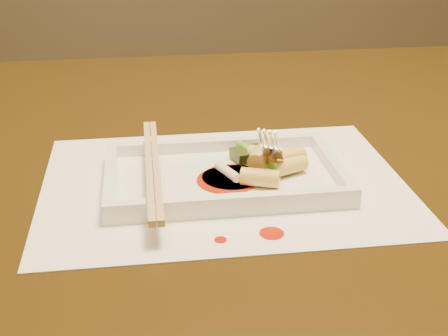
{
  "coord_description": "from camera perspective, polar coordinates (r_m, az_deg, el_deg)",
  "views": [
    {
      "loc": [
        -0.11,
        -0.73,
        1.06
      ],
      "look_at": [
        -0.02,
        -0.11,
        0.77
      ],
      "focal_mm": 50.0,
      "sensor_mm": 36.0,
      "label": 1
    }
  ],
  "objects": [
    {
      "name": "plate_rim_left",
      "position": [
        0.68,
        -10.35,
        -0.83
      ],
      "size": [
        0.01,
        0.14,
        0.01
      ],
      "primitive_type": "cube",
      "color": "white",
      "rests_on": "plate_base"
    },
    {
      "name": "sauce_splatter_a",
      "position": [
        0.6,
        4.38,
        -5.97
      ],
      "size": [
        0.02,
        0.02,
        0.0
      ],
      "primitive_type": "cylinder",
      "color": "#AF1C05",
      "rests_on": "placemat"
    },
    {
      "name": "plate_rim_far",
      "position": [
        0.75,
        -0.77,
        2.14
      ],
      "size": [
        0.26,
        0.01,
        0.01
      ],
      "primitive_type": "cube",
      "color": "white",
      "rests_on": "plate_base"
    },
    {
      "name": "rice_cake_1",
      "position": [
        0.72,
        4.2,
        1.23
      ],
      "size": [
        0.05,
        0.04,
        0.02
      ],
      "primitive_type": "cylinder",
      "rotation": [
        1.57,
        0.0,
        1.15
      ],
      "color": "#E9D16C",
      "rests_on": "plate_base"
    },
    {
      "name": "sauce_blob_1",
      "position": [
        0.69,
        0.71,
        -0.83
      ],
      "size": [
        0.07,
        0.07,
        0.0
      ],
      "primitive_type": "cylinder",
      "color": "#AF1C05",
      "rests_on": "plate_base"
    },
    {
      "name": "rice_cake_0",
      "position": [
        0.69,
        5.94,
        0.17
      ],
      "size": [
        0.05,
        0.03,
        0.02
      ],
      "primitive_type": "cylinder",
      "rotation": [
        1.57,
        0.0,
        1.97
      ],
      "color": "#E9D16C",
      "rests_on": "plate_base"
    },
    {
      "name": "sauce_blob_0",
      "position": [
        0.69,
        1.18,
        -0.75
      ],
      "size": [
        0.06,
        0.06,
        0.0
      ],
      "primitive_type": "cylinder",
      "color": "#AF1C05",
      "rests_on": "plate_base"
    },
    {
      "name": "veg_piece",
      "position": [
        0.73,
        2.29,
        1.3
      ],
      "size": [
        0.04,
        0.04,
        0.01
      ],
      "primitive_type": "cube",
      "rotation": [
        0.0,
        0.0,
        0.29
      ],
      "color": "black",
      "rests_on": "plate_base"
    },
    {
      "name": "plate_rim_right",
      "position": [
        0.71,
        9.91,
        0.36
      ],
      "size": [
        0.01,
        0.14,
        0.01
      ],
      "primitive_type": "cube",
      "color": "white",
      "rests_on": "plate_base"
    },
    {
      "name": "rice_cake_6",
      "position": [
        0.71,
        3.08,
        0.76
      ],
      "size": [
        0.02,
        0.04,
        0.02
      ],
      "primitive_type": "cylinder",
      "rotation": [
        1.57,
        0.0,
        3.02
      ],
      "color": "#E9D16C",
      "rests_on": "plate_base"
    },
    {
      "name": "fork",
      "position": [
        0.69,
        5.58,
        5.78
      ],
      "size": [
        0.09,
        0.1,
        0.14
      ],
      "primitive_type": null,
      "color": "silver",
      "rests_on": "plate_base"
    },
    {
      "name": "chopstick_a",
      "position": [
        0.68,
        -6.88,
        0.17
      ],
      "size": [
        0.01,
        0.25,
        0.01
      ],
      "primitive_type": "cube",
      "rotation": [
        0.0,
        0.0,
        -0.01
      ],
      "color": "tan",
      "rests_on": "plate_rim_near"
    },
    {
      "name": "scallion_green",
      "position": [
        0.71,
        3.14,
        1.09
      ],
      "size": [
        0.04,
        0.08,
        0.01
      ],
      "primitive_type": "cylinder",
      "rotation": [
        1.57,
        0.0,
        0.38
      ],
      "color": "#439D19",
      "rests_on": "plate_base"
    },
    {
      "name": "chopstick_b",
      "position": [
        0.68,
        -6.2,
        0.21
      ],
      "size": [
        0.01,
        0.25,
        0.01
      ],
      "primitive_type": "cube",
      "rotation": [
        0.0,
        0.0,
        -0.01
      ],
      "color": "tan",
      "rests_on": "plate_rim_near"
    },
    {
      "name": "plate_rim_near",
      "position": [
        0.62,
        0.94,
        -3.1
      ],
      "size": [
        0.26,
        0.01,
        0.01
      ],
      "primitive_type": "cube",
      "color": "white",
      "rests_on": "plate_base"
    },
    {
      "name": "sauce_splatter_b",
      "position": [
        0.59,
        -0.32,
        -6.58
      ],
      "size": [
        0.01,
        0.01,
        0.0
      ],
      "primitive_type": "cylinder",
      "color": "#AF1C05",
      "rests_on": "placemat"
    },
    {
      "name": "rice_cake_4",
      "position": [
        0.66,
        3.32,
        -0.88
      ],
      "size": [
        0.05,
        0.03,
        0.02
      ],
      "primitive_type": "cylinder",
      "rotation": [
        1.57,
        0.0,
        1.23
      ],
      "color": "#E9D16C",
      "rests_on": "plate_base"
    },
    {
      "name": "plate_base",
      "position": [
        0.69,
        -0.0,
        -1.05
      ],
      "size": [
        0.26,
        0.16,
        0.01
      ],
      "primitive_type": "cube",
      "color": "white",
      "rests_on": "placemat"
    },
    {
      "name": "rice_cake_2",
      "position": [
        0.7,
        5.59,
        0.99
      ],
      "size": [
        0.05,
        0.03,
        0.02
      ],
      "primitive_type": "cylinder",
      "rotation": [
        1.57,
        0.0,
        1.83
      ],
      "color": "#E9D16C",
      "rests_on": "plate_base"
    },
    {
      "name": "rice_cake_5",
      "position": [
        0.71,
        3.44,
        1.24
      ],
      "size": [
        0.04,
        0.05,
        0.02
      ],
      "primitive_type": "cylinder",
      "rotation": [
        1.57,
        0.0,
        2.68
      ],
      "color": "#E9D16C",
      "rests_on": "plate_base"
    },
    {
      "name": "rice_cake_3",
      "position": [
        0.71,
        5.25,
        0.94
      ],
      "size": [
        0.02,
        0.04,
        0.02
      ],
      "primitive_type": "cylinder",
      "rotation": [
        1.57,
        0.0,
        0.17
      ],
      "color": "#E9D16C",
      "rests_on": "plate_base"
    },
    {
      "name": "sauce_blob_2",
      "position": [
        0.68,
        0.3,
        -1.1
      ],
      "size": [
        0.07,
        0.07,
        0.0
      ],
      "primitive_type": "cylinder",
      "color": "#AF1C05",
      "rests_on": "plate_base"
    },
    {
      "name": "scallion_white",
      "position": [
        0.67,
        0.33,
        -0.33
      ],
      "size": [
        0.03,
        0.04,
        0.01
      ],
      "primitive_type": "cylinder",
      "rotation": [
        1.57,
        0.0,
        0.41
      ],
      "color": "#EAEACC",
      "rests_on": "plate_base"
    },
    {
      "name": "table",
      "position": [
        0.84,
        0.3,
        -4.18
      ],
      "size": [
        1.4,
        0.9,
        0.75
      ],
      "color": "black",
      "rests_on": "ground"
    },
    {
      "name": "placemat",
      "position": [
        0.69,
        -0.0,
        -1.4
      ],
      "size": [
        0.4,
        0.3,
        0.0
      ],
      "primitive_type": "cube",
      "color": "white",
      "rests_on": "table"
    }
  ]
}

